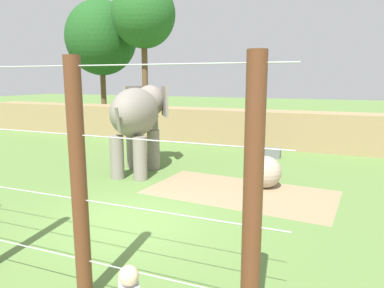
{
  "coord_description": "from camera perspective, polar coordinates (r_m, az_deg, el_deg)",
  "views": [
    {
      "loc": [
        4.8,
        -7.55,
        3.64
      ],
      "look_at": [
        0.17,
        3.75,
        1.4
      ],
      "focal_mm": 33.49,
      "sensor_mm": 36.0,
      "label": 1
    }
  ],
  "objects": [
    {
      "name": "elephant",
      "position": [
        14.07,
        -8.56,
        4.53
      ],
      "size": [
        2.27,
        4.49,
        3.36
      ],
      "color": "gray",
      "rests_on": "ground"
    },
    {
      "name": "cable_fence",
      "position": [
        6.72,
        -25.2,
        -4.78
      ],
      "size": [
        8.73,
        0.26,
        3.99
      ],
      "color": "brown",
      "rests_on": "ground"
    },
    {
      "name": "feed_trough",
      "position": [
        17.12,
        11.6,
        -1.34
      ],
      "size": [
        1.4,
        0.51,
        0.44
      ],
      "color": "slate",
      "rests_on": "ground"
    },
    {
      "name": "dirt_patch",
      "position": [
        11.83,
        7.68,
        -7.61
      ],
      "size": [
        6.18,
        3.66,
        0.01
      ],
      "primitive_type": "cube",
      "rotation": [
        0.0,
        0.0,
        -0.08
      ],
      "color": "#937F5B",
      "rests_on": "ground"
    },
    {
      "name": "embankment_wall",
      "position": [
        20.02,
        8.22,
        2.63
      ],
      "size": [
        36.0,
        1.8,
        1.94
      ],
      "primitive_type": "cube",
      "color": "#997F56",
      "rests_on": "ground"
    },
    {
      "name": "ground_plane",
      "position": [
        9.66,
        -9.63,
        -11.9
      ],
      "size": [
        120.0,
        120.0,
        0.0
      ],
      "primitive_type": "plane",
      "color": "#5B7F3D"
    },
    {
      "name": "tree_left_of_centre",
      "position": [
        31.39,
        -14.27,
        16.03
      ],
      "size": [
        5.74,
        5.74,
        9.92
      ],
      "color": "brown",
      "rests_on": "ground"
    },
    {
      "name": "tree_far_left",
      "position": [
        27.84,
        -7.72,
        19.7
      ],
      "size": [
        4.64,
        4.64,
        10.67
      ],
      "color": "brown",
      "rests_on": "ground"
    },
    {
      "name": "enrichment_ball",
      "position": [
        12.34,
        11.58,
        -4.37
      ],
      "size": [
        1.08,
        1.08,
        1.08
      ],
      "primitive_type": "sphere",
      "color": "tan",
      "rests_on": "ground"
    }
  ]
}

